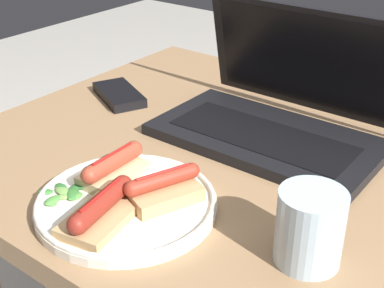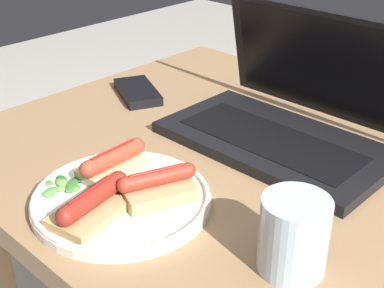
{
  "view_description": "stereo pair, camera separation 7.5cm",
  "coord_description": "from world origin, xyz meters",
  "px_view_note": "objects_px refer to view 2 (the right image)",
  "views": [
    {
      "loc": [
        0.29,
        -0.64,
        1.11
      ],
      "look_at": [
        -0.11,
        -0.11,
        0.76
      ],
      "focal_mm": 50.0,
      "sensor_mm": 36.0,
      "label": 1
    },
    {
      "loc": [
        0.35,
        -0.59,
        1.11
      ],
      "look_at": [
        -0.11,
        -0.11,
        0.76
      ],
      "focal_mm": 50.0,
      "sensor_mm": 36.0,
      "label": 2
    }
  ],
  "objects_px": {
    "plate": "(122,199)",
    "drinking_glass": "(294,235)",
    "external_drive": "(138,92)",
    "laptop": "(288,119)"
  },
  "relations": [
    {
      "from": "plate",
      "to": "external_drive",
      "type": "distance_m",
      "value": 0.38
    },
    {
      "from": "plate",
      "to": "external_drive",
      "type": "bearing_deg",
      "value": 135.77
    },
    {
      "from": "plate",
      "to": "drinking_glass",
      "type": "relative_size",
      "value": 2.65
    },
    {
      "from": "plate",
      "to": "drinking_glass",
      "type": "distance_m",
      "value": 0.25
    },
    {
      "from": "laptop",
      "to": "external_drive",
      "type": "distance_m",
      "value": 0.33
    },
    {
      "from": "drinking_glass",
      "to": "external_drive",
      "type": "bearing_deg",
      "value": 157.51
    },
    {
      "from": "external_drive",
      "to": "drinking_glass",
      "type": "bearing_deg",
      "value": 3.14
    },
    {
      "from": "plate",
      "to": "external_drive",
      "type": "height_order",
      "value": "same"
    },
    {
      "from": "laptop",
      "to": "drinking_glass",
      "type": "distance_m",
      "value": 0.32
    },
    {
      "from": "drinking_glass",
      "to": "external_drive",
      "type": "distance_m",
      "value": 0.55
    }
  ]
}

